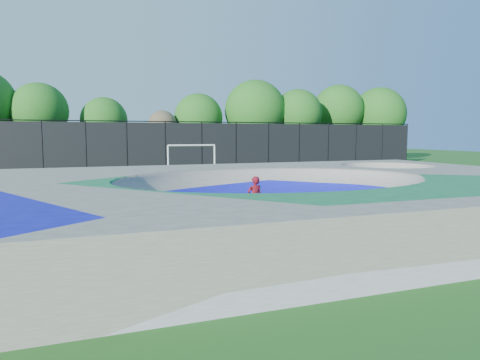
% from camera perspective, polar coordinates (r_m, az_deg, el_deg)
% --- Properties ---
extents(ground, '(120.00, 120.00, 0.00)m').
position_cam_1_polar(ground, '(14.91, 4.74, -5.31)').
color(ground, '#1A5116').
rests_on(ground, ground).
extents(skate_deck, '(22.00, 14.00, 1.50)m').
position_cam_1_polar(skate_deck, '(14.78, 4.76, -2.46)').
color(skate_deck, gray).
rests_on(skate_deck, ground).
extents(skater, '(0.58, 0.41, 1.52)m').
position_cam_1_polar(skater, '(14.67, 1.98, -2.47)').
color(skater, '#B60E1F').
rests_on(skater, ground).
extents(skateboard, '(0.80, 0.29, 0.05)m').
position_cam_1_polar(skateboard, '(14.80, 1.97, -5.29)').
color(skateboard, black).
rests_on(skateboard, ground).
extents(soccer_goal, '(3.45, 0.12, 2.28)m').
position_cam_1_polar(soccer_goal, '(30.09, -6.45, 3.42)').
color(soccer_goal, silver).
rests_on(soccer_goal, ground).
extents(fence, '(48.09, 0.09, 4.04)m').
position_cam_1_polar(fence, '(34.82, -9.91, 4.56)').
color(fence, black).
rests_on(fence, ground).
extents(treeline, '(53.18, 7.49, 8.50)m').
position_cam_1_polar(treeline, '(40.44, -8.74, 9.09)').
color(treeline, '#4C3826').
rests_on(treeline, ground).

